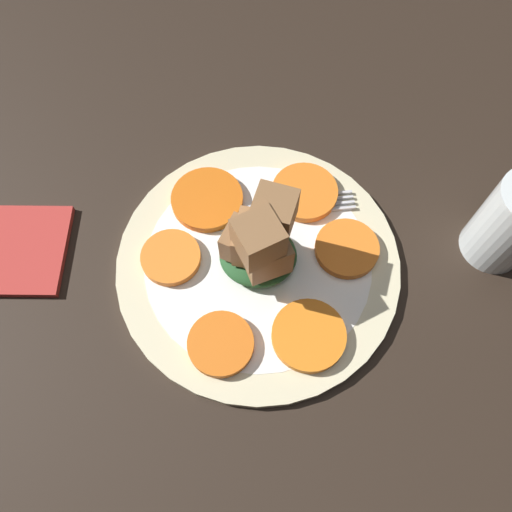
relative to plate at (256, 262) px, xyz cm
name	(u,v)px	position (x,y,z in cm)	size (l,w,h in cm)	color
table_slab	(256,268)	(0.00, 0.00, -1.52)	(120.00, 120.00, 2.00)	black
plate	(256,262)	(0.00, 0.00, 0.00)	(30.07, 30.07, 1.05)	beige
carrot_slice_0	(205,199)	(5.72, -7.17, 1.06)	(7.97, 7.97, 0.97)	#D66114
carrot_slice_1	(168,262)	(9.16, 0.49, 1.06)	(6.29, 6.29, 0.97)	orange
carrot_slice_2	(218,344)	(3.55, 9.22, 1.06)	(6.49, 6.49, 0.97)	orange
carrot_slice_3	(306,335)	(-5.01, 8.29, 1.06)	(7.32, 7.32, 0.97)	orange
carrot_slice_4	(345,248)	(-9.38, -1.23, 1.06)	(6.78, 6.78, 0.97)	orange
carrot_slice_5	(303,192)	(-5.14, -8.21, 1.06)	(7.38, 7.38, 0.97)	orange
center_pile	(257,244)	(-0.13, 0.26, 4.96)	(8.05, 7.96, 10.20)	#235128
fork	(271,208)	(-1.57, -6.29, 0.78)	(19.30, 4.19, 0.40)	silver
water_glass	(510,223)	(-25.40, -2.44, 4.68)	(6.75, 6.75, 10.39)	silver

